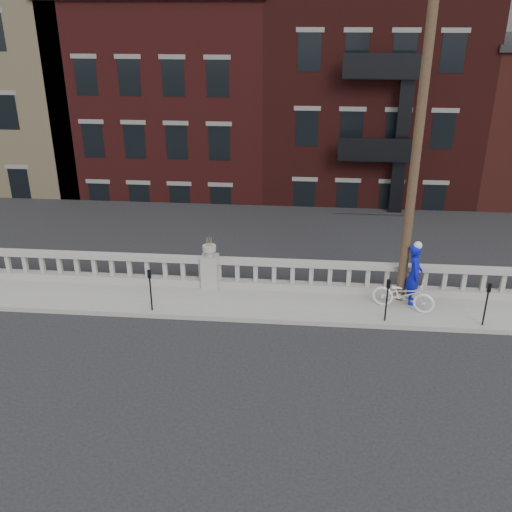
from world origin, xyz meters
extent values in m
plane|color=black|center=(0.00, 0.00, 0.00)|extent=(120.00, 120.00, 0.00)
cube|color=gray|center=(0.00, 3.00, 0.07)|extent=(32.00, 2.20, 0.15)
cube|color=gray|center=(0.00, 3.95, 0.28)|extent=(28.00, 0.34, 0.25)
cube|color=gray|center=(0.00, 3.95, 1.10)|extent=(28.00, 0.34, 0.16)
cube|color=gray|center=(0.00, 3.95, 0.70)|extent=(0.55, 0.55, 1.10)
cylinder|color=gray|center=(0.00, 3.95, 1.35)|extent=(0.24, 0.24, 0.20)
cylinder|color=gray|center=(0.00, 3.95, 1.53)|extent=(0.44, 0.44, 0.18)
cube|color=#605E59|center=(0.00, 4.30, -2.42)|extent=(36.00, 0.50, 5.15)
cube|color=black|center=(0.00, 25.95, -5.25)|extent=(80.00, 44.00, 0.50)
cube|color=#595651|center=(-2.00, 8.45, -3.00)|extent=(16.00, 7.00, 4.00)
cube|color=#431313|center=(-4.00, 19.95, 2.00)|extent=(10.00, 14.00, 14.00)
cube|color=#35100E|center=(6.00, 19.95, 2.75)|extent=(10.00, 14.00, 15.50)
cylinder|color=#422D1E|center=(6.20, 3.60, 5.15)|extent=(0.28, 0.28, 10.00)
cylinder|color=black|center=(-1.53, 2.15, 0.70)|extent=(0.05, 0.05, 1.10)
cube|color=black|center=(-1.53, 2.15, 1.38)|extent=(0.10, 0.08, 0.26)
cube|color=black|center=(-1.53, 2.10, 1.42)|extent=(0.06, 0.01, 0.08)
cylinder|color=black|center=(5.56, 2.15, 0.70)|extent=(0.05, 0.05, 1.10)
cube|color=black|center=(5.56, 2.15, 1.38)|extent=(0.10, 0.08, 0.26)
cube|color=black|center=(5.56, 2.10, 1.42)|extent=(0.06, 0.01, 0.08)
cylinder|color=black|center=(8.40, 2.15, 0.70)|extent=(0.05, 0.05, 1.10)
cube|color=black|center=(8.40, 2.15, 1.38)|extent=(0.10, 0.08, 0.26)
cube|color=black|center=(8.40, 2.10, 1.42)|extent=(0.06, 0.01, 0.08)
imported|color=white|center=(6.19, 2.94, 0.65)|extent=(2.00, 1.20, 0.99)
imported|color=#0B12AA|center=(6.53, 3.41, 1.13)|extent=(0.55, 0.76, 1.96)
camera|label=1|loc=(3.09, -12.95, 8.78)|focal=40.00mm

